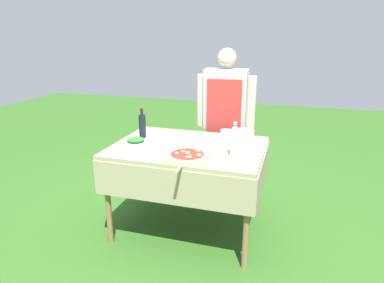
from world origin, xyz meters
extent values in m
plane|color=#2D5B1E|center=(0.00, 0.00, 0.00)|extent=(12.00, 12.00, 0.00)
cube|color=gray|center=(0.00, 0.00, 0.77)|extent=(1.25, 0.92, 0.04)
cube|color=gray|center=(0.00, -0.46, 0.62)|extent=(1.25, 0.01, 0.28)
cube|color=gray|center=(0.00, 0.46, 0.62)|extent=(1.25, 0.01, 0.28)
cube|color=gray|center=(-0.63, 0.00, 0.62)|extent=(0.01, 0.92, 0.28)
cube|color=gray|center=(0.63, 0.00, 0.62)|extent=(0.01, 0.92, 0.28)
cylinder|color=olive|center=(-0.57, -0.40, 0.38)|extent=(0.05, 0.05, 0.76)
cylinder|color=olive|center=(0.57, -0.40, 0.38)|extent=(0.05, 0.05, 0.76)
cylinder|color=olive|center=(-0.57, 0.40, 0.38)|extent=(0.05, 0.05, 0.76)
cylinder|color=olive|center=(0.57, 0.40, 0.38)|extent=(0.05, 0.05, 0.76)
cylinder|color=#4C4C51|center=(0.24, 0.70, 0.39)|extent=(0.11, 0.11, 0.78)
cylinder|color=#4C4C51|center=(0.09, 0.70, 0.39)|extent=(0.11, 0.11, 0.78)
cube|color=#99999E|center=(0.17, 0.70, 1.07)|extent=(0.43, 0.19, 0.59)
cube|color=#9E2D28|center=(0.17, 0.60, 0.85)|extent=(0.34, 0.01, 0.85)
cylinder|color=beige|center=(0.41, 0.71, 1.05)|extent=(0.09, 0.09, 0.52)
cylinder|color=beige|center=(-0.08, 0.70, 1.05)|extent=(0.09, 0.09, 0.52)
sphere|color=beige|center=(0.17, 0.70, 1.48)|extent=(0.18, 0.18, 0.18)
cube|color=tan|center=(0.08, -0.27, 0.80)|extent=(0.35, 0.35, 0.01)
cylinder|color=tan|center=(0.10, -0.52, 0.80)|extent=(0.04, 0.18, 0.02)
cylinder|color=beige|center=(0.08, -0.27, 0.81)|extent=(0.29, 0.29, 0.01)
cylinder|color=#B22819|center=(0.08, -0.27, 0.82)|extent=(0.26, 0.26, 0.00)
ellipsoid|color=white|center=(0.08, -0.27, 0.83)|extent=(0.04, 0.04, 0.01)
ellipsoid|color=white|center=(0.04, -0.25, 0.83)|extent=(0.03, 0.03, 0.01)
ellipsoid|color=white|center=(0.11, -0.35, 0.83)|extent=(0.06, 0.06, 0.01)
ellipsoid|color=white|center=(0.08, -0.26, 0.83)|extent=(0.03, 0.04, 0.01)
ellipsoid|color=white|center=(0.14, -0.20, 0.83)|extent=(0.04, 0.04, 0.01)
ellipsoid|color=white|center=(0.18, -0.30, 0.83)|extent=(0.05, 0.05, 0.02)
ellipsoid|color=white|center=(0.00, -0.29, 0.83)|extent=(0.04, 0.04, 0.01)
ellipsoid|color=#286B23|center=(0.11, -0.29, 0.82)|extent=(0.02, 0.03, 0.00)
ellipsoid|color=#286B23|center=(0.12, -0.19, 0.82)|extent=(0.03, 0.03, 0.00)
ellipsoid|color=#286B23|center=(0.13, -0.34, 0.82)|extent=(0.02, 0.03, 0.00)
cylinder|color=black|center=(-0.47, 0.11, 0.90)|extent=(0.06, 0.06, 0.21)
cylinder|color=black|center=(-0.47, 0.11, 1.03)|extent=(0.02, 0.02, 0.06)
cylinder|color=#B22823|center=(-0.47, 0.11, 1.07)|extent=(0.03, 0.03, 0.02)
cylinder|color=silver|center=(0.42, -0.15, 0.90)|extent=(0.07, 0.07, 0.21)
cone|color=silver|center=(0.42, -0.15, 1.03)|extent=(0.07, 0.07, 0.04)
cylinder|color=silver|center=(0.42, -0.15, 1.06)|extent=(0.03, 0.03, 0.02)
cube|color=silver|center=(-0.46, -0.06, 0.80)|extent=(0.22, 0.21, 0.01)
ellipsoid|color=#286B23|center=(-0.46, -0.06, 0.82)|extent=(0.19, 0.18, 0.05)
cylinder|color=silver|center=(0.43, 0.19, 0.85)|extent=(0.17, 0.17, 0.12)
cylinder|color=silver|center=(0.26, 0.26, 0.83)|extent=(0.09, 0.09, 0.08)
cylinder|color=#B22819|center=(0.26, 0.26, 0.82)|extent=(0.08, 0.08, 0.06)
cylinder|color=#B7B2A3|center=(0.26, 0.26, 0.88)|extent=(0.09, 0.09, 0.01)
camera|label=1|loc=(0.83, -2.60, 1.69)|focal=32.00mm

